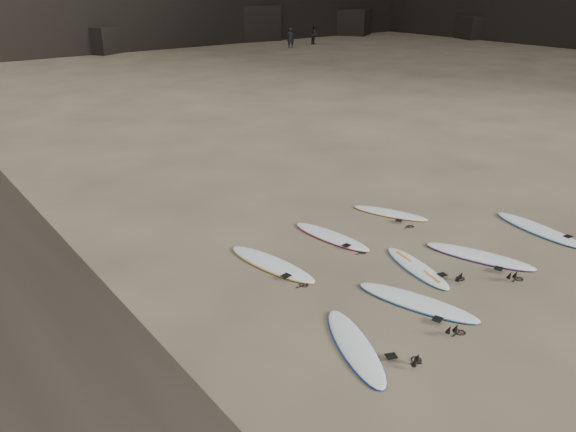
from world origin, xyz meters
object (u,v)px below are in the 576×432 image
surfboard_4 (539,229)px  person_b (315,34)px  surfboard_5 (272,263)px  person_a (291,38)px  surfboard_0 (355,346)px  surfboard_7 (390,213)px  surfboard_1 (417,302)px  surfboard_2 (417,267)px  surfboard_6 (331,236)px  surfboard_3 (479,256)px

surfboard_4 → person_b: 46.00m
surfboard_5 → person_a: 44.62m
surfboard_4 → person_b: (24.59, 38.86, 0.91)m
person_a → person_b: 4.04m
surfboard_0 → surfboard_4: surfboard_4 is taller
surfboard_0 → surfboard_7: surfboard_0 is taller
surfboard_1 → surfboard_4: (5.53, 0.44, 0.00)m
surfboard_0 → surfboard_4: size_ratio=0.92×
surfboard_2 → surfboard_5: 3.47m
surfboard_0 → surfboard_6: (2.84, 3.87, -0.00)m
surfboard_6 → person_b: size_ratio=1.30×
surfboard_7 → person_b: 44.65m
surfboard_3 → surfboard_6: size_ratio=1.08×
surfboard_3 → surfboard_5: same height
surfboard_0 → surfboard_5: size_ratio=0.94×
surfboard_1 → person_a: (26.21, 38.29, 0.89)m
surfboard_3 → person_b: (27.25, 38.83, 0.92)m
surfboard_0 → person_a: 47.89m
surfboard_5 → person_a: person_a is taller
surfboard_6 → person_b: 46.30m
surfboard_1 → surfboard_0: bearing=170.8°
surfboard_2 → surfboard_3: size_ratio=0.85×
person_a → surfboard_6: bearing=98.5°
surfboard_1 → surfboard_6: (0.72, 3.55, -0.00)m
surfboard_5 → surfboard_6: surfboard_5 is taller
person_b → surfboard_6: bearing=-155.3°
surfboard_5 → surfboard_1: bearing=-76.1°
surfboard_1 → person_b: (30.12, 39.31, 0.91)m
surfboard_1 → surfboard_3: bearing=-8.4°
surfboard_1 → surfboard_7: bearing=31.8°
surfboard_0 → surfboard_7: 6.65m
surfboard_3 → surfboard_6: 3.75m
surfboard_1 → surfboard_5: 3.58m
surfboard_2 → surfboard_1: bearing=-126.2°
surfboard_6 → surfboard_7: bearing=-4.2°
surfboard_4 → surfboard_6: 5.72m
surfboard_5 → surfboard_0: bearing=-110.4°
surfboard_1 → surfboard_3: same height
surfboard_1 → person_b: 49.53m
surfboard_3 → surfboard_7: 3.26m
surfboard_5 → surfboard_6: bearing=-2.5°
surfboard_0 → surfboard_4: bearing=28.3°
surfboard_1 → surfboard_4: surfboard_4 is taller
surfboard_1 → surfboard_2: 1.58m
surfboard_1 → surfboard_2: (1.20, 1.02, -0.01)m
surfboard_6 → surfboard_4: bearing=-41.0°
surfboard_1 → person_b: person_b is taller
surfboard_7 → surfboard_2: bearing=-150.4°
surfboard_0 → surfboard_1: bearing=31.2°
surfboard_2 → surfboard_6: size_ratio=0.92×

